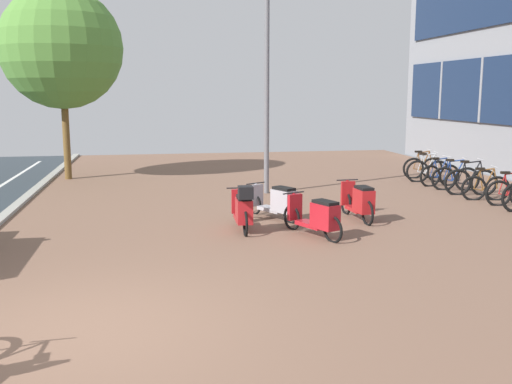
% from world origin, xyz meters
% --- Properties ---
extents(ground, '(21.00, 40.00, 0.13)m').
position_xyz_m(ground, '(1.43, 0.00, -0.02)').
color(ground, '#212B32').
extents(bicycle_rack_04, '(1.24, 0.48, 0.92)m').
position_xyz_m(bicycle_rack_04, '(9.55, 6.08, 0.33)').
color(bicycle_rack_04, black).
rests_on(bicycle_rack_04, ground).
extents(bicycle_rack_05, '(1.25, 0.47, 0.92)m').
position_xyz_m(bicycle_rack_05, '(9.36, 6.87, 0.33)').
color(bicycle_rack_05, black).
rests_on(bicycle_rack_05, ground).
extents(bicycle_rack_06, '(1.43, 0.47, 1.03)m').
position_xyz_m(bicycle_rack_06, '(9.41, 7.66, 0.36)').
color(bicycle_rack_06, black).
rests_on(bicycle_rack_06, ground).
extents(bicycle_rack_07, '(1.31, 0.53, 0.97)m').
position_xyz_m(bicycle_rack_07, '(9.39, 8.45, 0.34)').
color(bicycle_rack_07, black).
rests_on(bicycle_rack_07, ground).
extents(bicycle_rack_08, '(1.31, 0.48, 0.93)m').
position_xyz_m(bicycle_rack_08, '(9.32, 9.23, 0.33)').
color(bicycle_rack_08, black).
rests_on(bicycle_rack_08, ground).
extents(bicycle_rack_09, '(1.35, 0.47, 0.99)m').
position_xyz_m(bicycle_rack_09, '(9.33, 10.02, 0.35)').
color(bicycle_rack_09, black).
rests_on(bicycle_rack_09, ground).
extents(bicycle_rack_10, '(1.32, 0.48, 0.98)m').
position_xyz_m(bicycle_rack_10, '(9.54, 10.81, 0.34)').
color(bicycle_rack_10, black).
rests_on(bicycle_rack_10, ground).
extents(scooter_near, '(0.52, 1.74, 1.01)m').
position_xyz_m(scooter_near, '(2.66, 4.62, 0.45)').
color(scooter_near, black).
rests_on(scooter_near, ground).
extents(scooter_mid, '(0.97, 1.55, 0.77)m').
position_xyz_m(scooter_mid, '(3.56, 5.55, 0.40)').
color(scooter_mid, black).
rests_on(scooter_mid, ground).
extents(scooter_far, '(0.89, 1.66, 0.80)m').
position_xyz_m(scooter_far, '(3.98, 3.87, 0.40)').
color(scooter_far, black).
rests_on(scooter_far, ground).
extents(scooter_extra, '(0.52, 1.73, 0.84)m').
position_xyz_m(scooter_extra, '(5.30, 5.14, 0.42)').
color(scooter_extra, black).
rests_on(scooter_extra, ground).
extents(lamp_post, '(0.20, 0.52, 5.95)m').
position_xyz_m(lamp_post, '(3.99, 8.94, 3.29)').
color(lamp_post, slate).
rests_on(lamp_post, ground).
extents(street_tree, '(3.78, 3.78, 6.02)m').
position_xyz_m(street_tree, '(-1.79, 12.71, 4.12)').
color(street_tree, brown).
rests_on(street_tree, ground).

